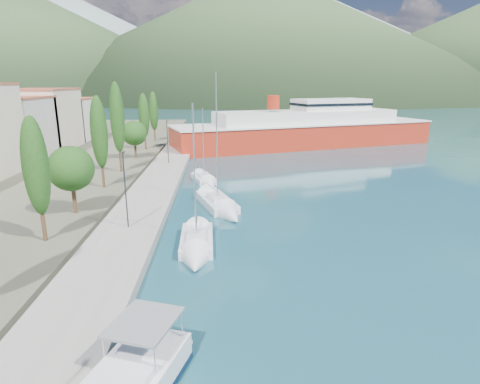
{
  "coord_description": "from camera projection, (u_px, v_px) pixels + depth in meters",
  "views": [
    {
      "loc": [
        -1.51,
        -16.96,
        12.03
      ],
      "look_at": [
        0.0,
        14.0,
        3.5
      ],
      "focal_mm": 30.0,
      "sensor_mm": 36.0,
      "label": 1
    }
  ],
  "objects": [
    {
      "name": "quay",
      "position": [
        153.0,
        191.0,
        44.11
      ],
      "size": [
        5.0,
        88.0,
        0.8
      ],
      "primitive_type": "cube",
      "color": "gray",
      "rests_on": "ground"
    },
    {
      "name": "tree_row",
      "position": [
        110.0,
        136.0,
        47.27
      ],
      "size": [
        3.96,
        63.42,
        11.41
      ],
      "color": "#47301E",
      "rests_on": "land_strip"
    },
    {
      "name": "ground",
      "position": [
        225.0,
        119.0,
        135.16
      ],
      "size": [
        1400.0,
        1400.0,
        0.0
      ],
      "primitive_type": "plane",
      "color": "#1C4C5A"
    },
    {
      "name": "ferry",
      "position": [
        307.0,
        130.0,
        77.14
      ],
      "size": [
        52.29,
        26.24,
        10.22
      ],
      "color": "#A62514",
      "rests_on": "ground"
    },
    {
      "name": "lamp_posts",
      "position": [
        130.0,
        182.0,
        32.94
      ],
      "size": [
        0.15,
        47.98,
        6.06
      ],
      "color": "#2D2D33",
      "rests_on": "quay"
    },
    {
      "name": "sailboat_far",
      "position": [
        207.0,
        182.0,
        48.74
      ],
      "size": [
        3.98,
        7.06,
        9.89
      ],
      "color": "silver",
      "rests_on": "ground"
    },
    {
      "name": "hills_far",
      "position": [
        313.0,
        37.0,
        601.43
      ],
      "size": [
        1480.0,
        900.0,
        180.0
      ],
      "color": "gray",
      "rests_on": "ground"
    },
    {
      "name": "sailboat_mid",
      "position": [
        224.0,
        209.0,
        38.16
      ],
      "size": [
        5.39,
        10.01,
        13.95
      ],
      "color": "silver",
      "rests_on": "ground"
    },
    {
      "name": "sailboat_near",
      "position": [
        196.0,
        251.0,
        28.72
      ],
      "size": [
        2.63,
        8.13,
        11.59
      ],
      "color": "silver",
      "rests_on": "ground"
    },
    {
      "name": "hills_near",
      "position": [
        327.0,
        40.0,
        369.88
      ],
      "size": [
        1010.0,
        520.0,
        115.0
      ],
      "color": "#344D2A",
      "rests_on": "ground"
    }
  ]
}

